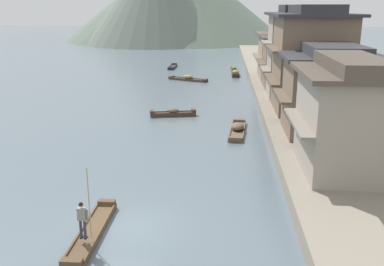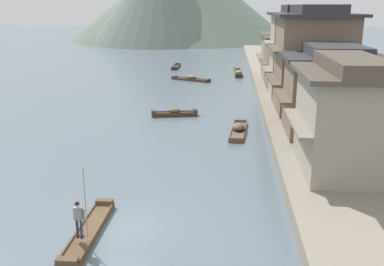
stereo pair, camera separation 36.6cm
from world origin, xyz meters
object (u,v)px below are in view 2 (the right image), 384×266
boat_midriver_drifting (238,129)px  house_waterfront_nearest (348,116)px  boatman_person (79,215)px  boat_moored_second (237,69)px  boat_moored_nearest (239,74)px  house_waterfront_second (331,91)px  boat_midriver_upstream (174,113)px  house_waterfront_tall (313,60)px  boat_moored_far (176,67)px  boat_moored_third (191,79)px  house_waterfront_far (289,59)px  boat_foreground_poled (89,232)px  house_waterfront_end (287,53)px  house_waterfront_narrow (297,52)px

boat_midriver_drifting → house_waterfront_nearest: size_ratio=0.79×
boatman_person → boat_moored_second: size_ratio=0.80×
boat_moored_nearest → house_waterfront_second: 32.24m
boat_midriver_upstream → house_waterfront_second: bearing=-32.3°
boatman_person → house_waterfront_tall: bearing=60.1°
house_waterfront_second → boatman_person: bearing=-130.6°
house_waterfront_nearest → house_waterfront_tall: 14.52m
boat_midriver_drifting → boat_moored_far: bearing=104.4°
boat_moored_third → house_waterfront_far: size_ratio=0.88×
house_waterfront_second → boat_moored_third: bearing=114.1°
boat_midriver_drifting → house_waterfront_second: house_waterfront_second is taller
boatman_person → boat_moored_third: boatman_person is taller
boat_foreground_poled → house_waterfront_far: size_ratio=0.90×
boat_moored_second → house_waterfront_tall: 30.15m
boatman_person → boat_moored_third: size_ratio=0.56×
boat_moored_second → house_waterfront_far: house_waterfront_far is taller
boat_moored_far → house_waterfront_tall: size_ratio=0.59×
house_waterfront_nearest → house_waterfront_end: size_ratio=0.95×
house_waterfront_second → house_waterfront_narrow: size_ratio=0.81×
house_waterfront_end → house_waterfront_second: bearing=-90.0°
boat_moored_third → boat_moored_far: size_ratio=1.04×
house_waterfront_far → boat_moored_third: bearing=144.9°
house_waterfront_narrow → house_waterfront_far: bearing=89.4°
boat_moored_nearest → house_waterfront_end: house_waterfront_end is taller
boat_moored_far → boat_foreground_poled: bearing=-87.1°
boat_moored_far → boat_midriver_upstream: bearing=-83.3°
boatman_person → boat_moored_second: bearing=82.3°
boatman_person → boat_moored_second: (6.96, 51.38, -1.23)m
house_waterfront_narrow → boat_foreground_poled: bearing=-114.1°
house_waterfront_tall → house_waterfront_far: house_waterfront_tall is taller
boat_midriver_drifting → boat_moored_third: bearing=103.6°
boat_moored_third → house_waterfront_narrow: 18.43m
boatman_person → boat_moored_second: 51.86m
house_waterfront_tall → house_waterfront_second: bearing=-89.3°
house_waterfront_nearest → house_waterfront_far: (0.19, 26.14, 0.01)m
boat_moored_second → house_waterfront_far: (5.38, -17.48, 3.63)m
boat_foreground_poled → boat_moored_far: (-2.69, 52.98, -0.00)m
house_waterfront_second → house_waterfront_end: same height
boatman_person → boat_midriver_drifting: (6.63, 17.61, -1.22)m
boat_foreground_poled → house_waterfront_second: house_waterfront_second is taller
boat_midriver_upstream → house_waterfront_tall: (11.75, -0.29, 4.89)m
boat_midriver_drifting → boat_midriver_upstream: boat_midriver_drifting is taller
boat_moored_far → house_waterfront_end: 21.16m
boat_moored_far → house_waterfront_second: house_waterfront_second is taller
boat_moored_second → boat_moored_third: boat_moored_third is taller
boat_foreground_poled → house_waterfront_end: size_ratio=0.74×
boat_moored_second → house_waterfront_narrow: house_waterfront_narrow is taller
boat_moored_nearest → boat_midriver_upstream: size_ratio=0.88×
boat_moored_nearest → house_waterfront_tall: house_waterfront_tall is taller
boat_midriver_upstream → boat_moored_far: bearing=96.7°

